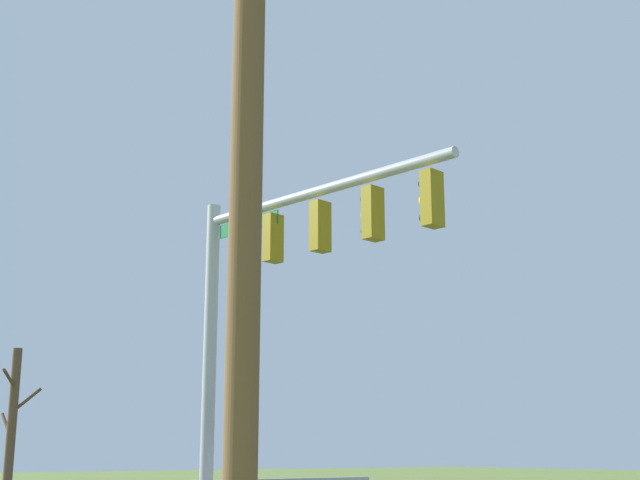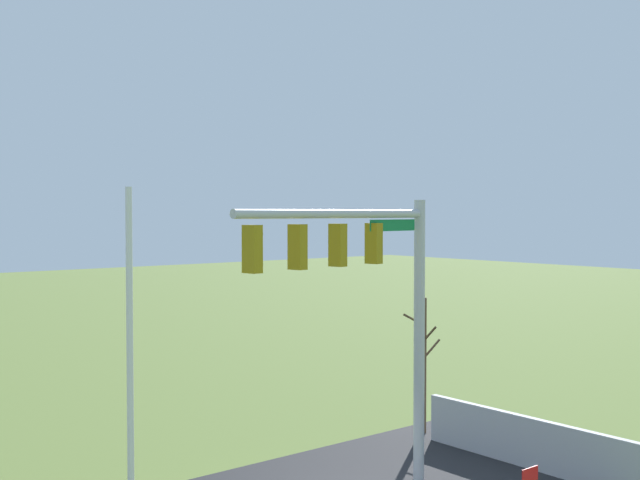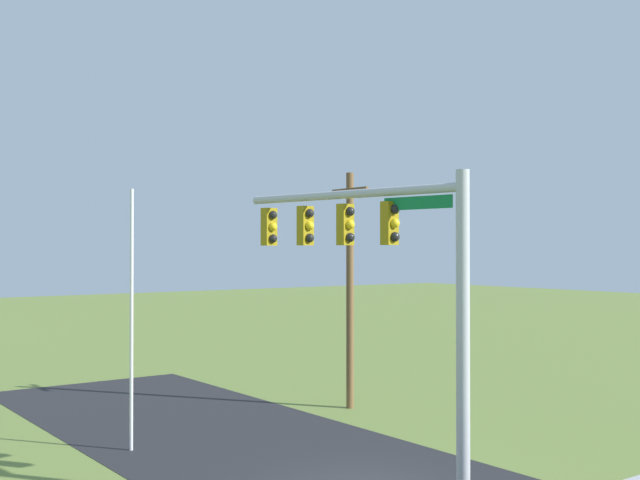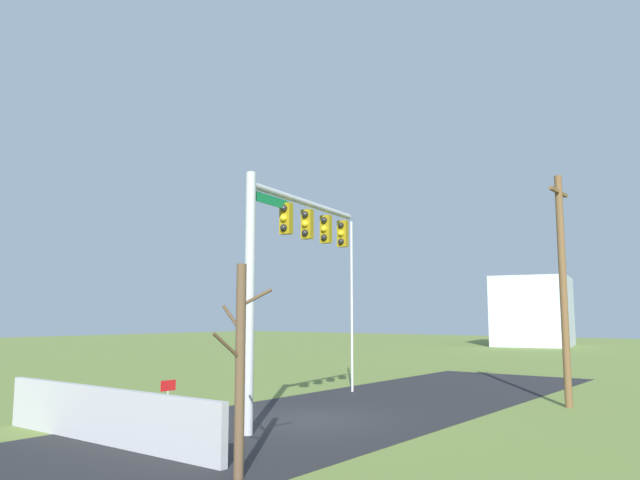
# 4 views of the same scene
# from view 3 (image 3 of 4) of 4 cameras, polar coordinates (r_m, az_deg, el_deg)

# --- Properties ---
(road_surface) EXTENTS (28.00, 8.00, 0.01)m
(road_surface) POSITION_cam_3_polar(r_m,az_deg,el_deg) (22.17, -3.92, -15.19)
(road_surface) COLOR #232326
(road_surface) RESTS_ON ground_plane
(signal_mast) EXTENTS (6.46, 1.28, 7.19)m
(signal_mast) POSITION_cam_3_polar(r_m,az_deg,el_deg) (17.42, 4.82, -1.96)
(signal_mast) COLOR #B2B5BA
(signal_mast) RESTS_ON ground_plane
(flagpole) EXTENTS (0.10, 0.10, 7.24)m
(flagpole) POSITION_cam_3_polar(r_m,az_deg,el_deg) (22.44, -13.52, -5.63)
(flagpole) COLOR silver
(flagpole) RESTS_ON ground_plane
(utility_pole) EXTENTS (1.90, 0.26, 8.25)m
(utility_pole) POSITION_cam_3_polar(r_m,az_deg,el_deg) (27.59, 2.19, -3.32)
(utility_pole) COLOR brown
(utility_pole) RESTS_ON ground_plane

